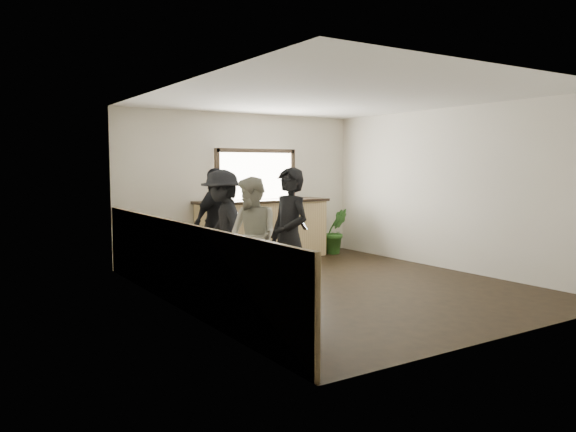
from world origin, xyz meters
TOP-DOWN VIEW (x-y plane):
  - ground at (0.00, 0.00)m, footprint 5.00×6.00m
  - room_shell at (-0.74, 0.00)m, footprint 5.01×6.01m
  - bar_counter at (0.30, 2.70)m, footprint 2.70×0.68m
  - sofa at (-1.86, 0.27)m, footprint 0.81×1.89m
  - coffee_table at (-1.06, 0.25)m, footprint 0.63×0.93m
  - cup_a at (-1.07, 0.46)m, footprint 0.17×0.17m
  - cup_b at (-0.95, 0.07)m, footprint 0.14×0.14m
  - potted_plant at (1.89, 2.46)m, footprint 0.60×0.53m
  - person_a at (-1.27, -0.68)m, footprint 0.50×0.68m
  - person_b at (-1.41, 0.05)m, footprint 0.70×0.86m
  - person_c at (-1.41, 0.96)m, footprint 0.83×1.22m
  - person_d at (-1.16, 1.64)m, footprint 1.12×0.81m

SIDE VIEW (x-z plane):
  - ground at x=0.00m, z-range -0.01..0.01m
  - coffee_table at x=-1.06m, z-range 0.00..0.38m
  - sofa at x=-1.86m, z-range 0.00..0.54m
  - cup_a at x=-1.07m, z-range 0.38..0.47m
  - cup_b at x=-0.95m, z-range 0.38..0.48m
  - potted_plant at x=1.89m, z-range 0.00..0.93m
  - bar_counter at x=0.30m, z-range -0.42..1.71m
  - person_b at x=-1.41m, z-range 0.00..1.65m
  - person_c at x=-1.41m, z-range 0.00..1.75m
  - person_d at x=-1.16m, z-range 0.00..1.77m
  - person_a at x=-1.27m, z-range 0.00..1.78m
  - room_shell at x=-0.74m, z-range 0.07..2.87m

